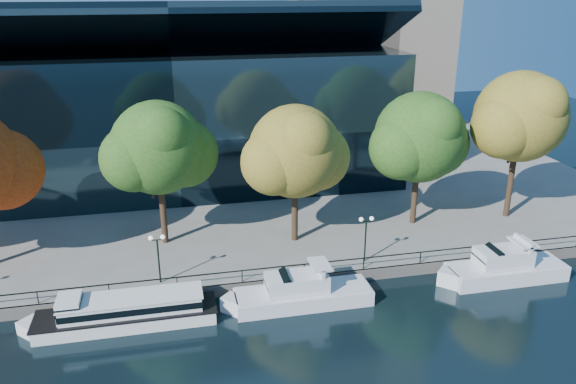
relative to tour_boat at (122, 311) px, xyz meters
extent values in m
plane|color=black|center=(8.99, -0.72, -1.12)|extent=(160.00, 160.00, 0.00)
cube|color=slate|center=(8.99, 35.78, -0.62)|extent=(90.00, 67.00, 1.00)
cube|color=#47443F|center=(8.99, 2.33, -0.62)|extent=(90.00, 0.25, 1.00)
cube|color=black|center=(8.99, 2.53, 0.83)|extent=(88.20, 0.08, 0.08)
cube|color=black|center=(8.99, 2.53, 0.33)|extent=(0.07, 0.07, 0.90)
cube|color=black|center=(4.99, 31.28, 6.88)|extent=(50.00, 24.00, 16.00)
cube|color=black|center=(4.99, 27.28, 16.38)|extent=(50.00, 17.14, 7.86)
cube|color=silver|center=(0.32, 0.00, -0.63)|extent=(12.45, 3.02, 0.98)
cube|color=black|center=(0.32, 0.00, -0.12)|extent=(12.70, 3.08, 0.11)
cube|color=silver|center=(-5.91, 0.00, -0.63)|extent=(2.50, 2.50, 0.98)
cube|color=silver|center=(0.76, 0.00, 0.44)|extent=(9.71, 2.48, 1.07)
cube|color=black|center=(0.76, 0.00, 0.49)|extent=(9.83, 2.54, 0.49)
cube|color=silver|center=(0.76, 0.00, 1.02)|extent=(9.96, 2.60, 0.09)
cube|color=silver|center=(-3.42, 0.00, 0.71)|extent=(1.60, 2.12, 1.60)
cube|color=black|center=(-3.42, 0.00, 0.89)|extent=(1.64, 2.18, 0.62)
cube|color=silver|center=(13.27, -0.10, -0.52)|extent=(10.36, 2.96, 1.18)
cube|color=silver|center=(8.10, -0.10, -0.52)|extent=(2.27, 2.27, 1.18)
cube|color=silver|center=(13.27, -0.10, 0.09)|extent=(10.15, 2.90, 0.08)
cube|color=silver|center=(12.76, -0.10, 0.81)|extent=(4.66, 2.22, 1.28)
cube|color=black|center=(11.41, -0.10, 0.91)|extent=(2.04, 2.13, 1.62)
cube|color=silver|center=(14.52, -0.10, 1.74)|extent=(0.25, 2.31, 0.79)
cube|color=silver|center=(14.52, -0.10, 2.14)|extent=(1.38, 2.31, 0.15)
cube|color=silver|center=(30.50, 0.05, -0.47)|extent=(9.75, 3.03, 1.30)
cube|color=silver|center=(25.62, 0.05, -0.47)|extent=(2.39, 2.39, 1.30)
cube|color=silver|center=(30.50, 0.05, 0.21)|extent=(9.56, 2.97, 0.09)
cube|color=silver|center=(30.01, 0.05, 1.00)|extent=(4.39, 2.28, 1.41)
cube|color=black|center=(28.74, 0.05, 1.11)|extent=(1.98, 2.18, 1.64)
cube|color=silver|center=(31.67, 0.05, 2.03)|extent=(0.27, 2.37, 0.87)
cube|color=silver|center=(31.67, 0.05, 2.13)|extent=(1.52, 2.37, 0.16)
sphere|color=#96220C|center=(-9.17, 10.76, 7.77)|extent=(6.56, 6.56, 6.56)
cylinder|color=black|center=(3.20, 11.15, 3.43)|extent=(0.56, 0.56, 7.08)
cylinder|color=black|center=(3.70, 11.35, 6.21)|extent=(1.14, 1.72, 3.55)
cylinder|color=black|center=(2.80, 10.85, 5.96)|extent=(1.05, 1.19, 3.17)
sphere|color=#244C17|center=(3.20, 11.15, 8.74)|extent=(8.05, 8.05, 8.05)
sphere|color=#244C17|center=(5.42, 12.36, 7.73)|extent=(6.04, 6.04, 6.04)
sphere|color=#244C17|center=(1.19, 10.34, 8.13)|extent=(5.64, 5.64, 5.64)
sphere|color=#244C17|center=(3.61, 9.54, 10.15)|extent=(4.83, 4.83, 4.83)
cylinder|color=black|center=(14.73, 9.18, 3.23)|extent=(0.56, 0.56, 6.69)
cylinder|color=black|center=(15.23, 9.38, 5.86)|extent=(1.10, 1.65, 3.36)
cylinder|color=black|center=(14.33, 8.88, 5.62)|extent=(1.01, 1.14, 3.00)
sphere|color=brown|center=(14.73, 9.18, 8.25)|extent=(8.11, 8.11, 8.11)
sphere|color=brown|center=(16.96, 10.40, 7.24)|extent=(6.08, 6.08, 6.08)
sphere|color=brown|center=(12.71, 8.37, 7.64)|extent=(5.68, 5.68, 5.68)
sphere|color=brown|center=(15.14, 7.56, 9.67)|extent=(4.87, 4.87, 4.87)
cylinder|color=black|center=(26.89, 10.54, 3.31)|extent=(0.56, 0.56, 6.86)
cylinder|color=black|center=(27.39, 10.74, 6.01)|extent=(1.12, 1.68, 3.44)
cylinder|color=black|center=(26.49, 10.24, 5.76)|extent=(1.03, 1.16, 3.07)
sphere|color=#244C17|center=(26.89, 10.54, 8.46)|extent=(8.46, 8.46, 8.46)
sphere|color=#244C17|center=(29.21, 11.81, 7.40)|extent=(6.34, 6.34, 6.34)
sphere|color=#244C17|center=(24.77, 9.69, 7.82)|extent=(5.92, 5.92, 5.92)
sphere|color=#244C17|center=(27.31, 8.85, 9.94)|extent=(5.08, 5.08, 5.08)
cylinder|color=black|center=(36.79, 10.13, 3.94)|extent=(0.56, 0.56, 8.10)
cylinder|color=black|center=(37.29, 10.33, 7.12)|extent=(1.26, 1.92, 4.04)
cylinder|color=black|center=(36.39, 9.83, 6.83)|extent=(1.16, 1.31, 3.62)
sphere|color=brown|center=(36.79, 10.13, 10.01)|extent=(8.63, 8.63, 8.63)
sphere|color=brown|center=(39.16, 11.42, 8.94)|extent=(6.47, 6.47, 6.47)
sphere|color=brown|center=(34.63, 9.26, 9.37)|extent=(6.04, 6.04, 6.04)
sphere|color=brown|center=(37.22, 8.40, 11.52)|extent=(5.18, 5.18, 5.18)
cylinder|color=black|center=(2.72, 3.78, 1.68)|extent=(0.14, 0.14, 3.60)
cube|color=black|center=(2.72, 3.78, 3.53)|extent=(0.90, 0.06, 0.06)
sphere|color=white|center=(2.27, 3.78, 3.73)|extent=(0.36, 0.36, 0.36)
sphere|color=white|center=(3.17, 3.78, 3.73)|extent=(0.36, 0.36, 0.36)
cylinder|color=black|center=(19.51, 3.78, 1.68)|extent=(0.14, 0.14, 3.60)
cube|color=black|center=(19.51, 3.78, 3.53)|extent=(0.90, 0.06, 0.06)
sphere|color=white|center=(19.06, 3.78, 3.73)|extent=(0.36, 0.36, 0.36)
sphere|color=white|center=(19.96, 3.78, 3.73)|extent=(0.36, 0.36, 0.36)
camera|label=1|loc=(4.23, -36.10, 21.83)|focal=35.00mm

